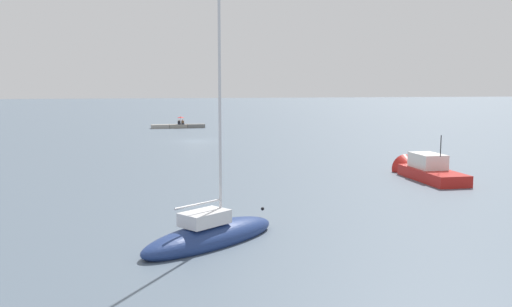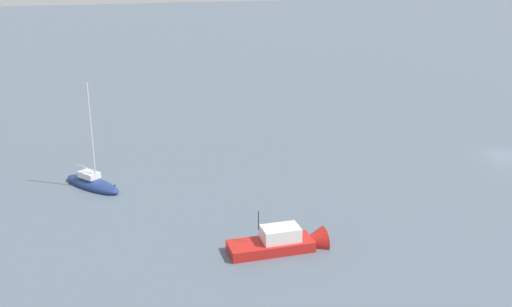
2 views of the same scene
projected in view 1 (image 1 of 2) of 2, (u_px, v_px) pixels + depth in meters
The scene contains 7 objects.
ground_plane at pixel (196, 141), 63.53m from camera, with size 500.00×500.00×0.00m, color slate.
seawall_pier at pixel (178, 126), 83.56m from camera, with size 8.22×1.59×0.58m.
person_seated_brown_left at pixel (183, 123), 83.48m from camera, with size 0.42×0.62×0.73m.
person_seated_dark_right at pixel (179, 123), 83.43m from camera, with size 0.42×0.62×0.73m.
umbrella_open_red at pixel (181, 117), 83.42m from camera, with size 1.14×1.14×1.25m.
sailboat_navy_mid at pixel (211, 235), 21.90m from camera, with size 6.79×5.47×10.04m.
motorboat_red_near at pixel (424, 172), 37.69m from camera, with size 2.55×7.21×3.99m.
Camera 1 is at (8.29, 63.09, 6.29)m, focal length 37.96 mm.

